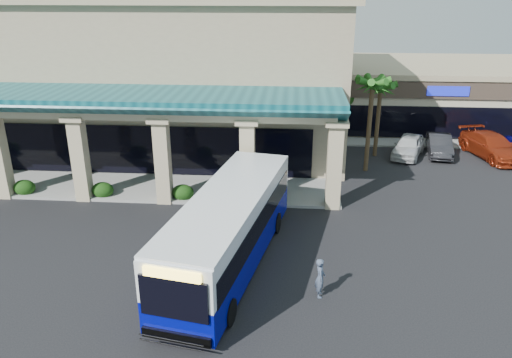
# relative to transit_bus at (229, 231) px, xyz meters

# --- Properties ---
(ground) EXTENTS (110.00, 110.00, 0.00)m
(ground) POSITION_rel_transit_bus_xyz_m (-1.32, 1.00, -1.61)
(ground) COLOR black
(main_building) EXTENTS (30.80, 14.80, 11.35)m
(main_building) POSITION_rel_transit_bus_xyz_m (-9.32, 17.00, 4.06)
(main_building) COLOR tan
(main_building) RESTS_ON ground
(arcade) EXTENTS (30.00, 6.20, 5.70)m
(arcade) POSITION_rel_transit_bus_xyz_m (-9.32, 7.80, 1.24)
(arcade) COLOR #0D4953
(arcade) RESTS_ON ground
(strip_mall) EXTENTS (22.50, 12.50, 4.90)m
(strip_mall) POSITION_rel_transit_bus_xyz_m (16.68, 25.00, 0.84)
(strip_mall) COLOR beige
(strip_mall) RESTS_ON ground
(palm_0) EXTENTS (2.40, 2.40, 6.60)m
(palm_0) POSITION_rel_transit_bus_xyz_m (7.18, 12.00, 1.69)
(palm_0) COLOR #205817
(palm_0) RESTS_ON ground
(palm_1) EXTENTS (2.40, 2.40, 5.80)m
(palm_1) POSITION_rel_transit_bus_xyz_m (8.18, 15.00, 1.29)
(palm_1) COLOR #205817
(palm_1) RESTS_ON ground
(broadleaf_tree) EXTENTS (2.60, 2.60, 4.81)m
(broadleaf_tree) POSITION_rel_transit_bus_xyz_m (6.18, 20.00, 0.79)
(broadleaf_tree) COLOR #14340C
(broadleaf_tree) RESTS_ON ground
(transit_bus) EXTENTS (4.82, 11.85, 3.23)m
(transit_bus) POSITION_rel_transit_bus_xyz_m (0.00, 0.00, 0.00)
(transit_bus) COLOR #030992
(transit_bus) RESTS_ON ground
(pedestrian) EXTENTS (0.40, 0.59, 1.59)m
(pedestrian) POSITION_rel_transit_bus_xyz_m (3.69, -1.98, -0.82)
(pedestrian) COLOR #445269
(pedestrian) RESTS_ON ground
(car_silver) EXTENTS (3.21, 4.63, 1.46)m
(car_silver) POSITION_rel_transit_bus_xyz_m (10.42, 15.09, -0.88)
(car_silver) COLOR white
(car_silver) RESTS_ON ground
(car_white) EXTENTS (2.07, 4.40, 1.40)m
(car_white) POSITION_rel_transit_bus_xyz_m (12.62, 15.55, -0.92)
(car_white) COLOR #252529
(car_white) RESTS_ON ground
(car_red) EXTENTS (3.58, 5.91, 1.60)m
(car_red) POSITION_rel_transit_bus_xyz_m (16.01, 15.28, -0.81)
(car_red) COLOR maroon
(car_red) RESTS_ON ground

